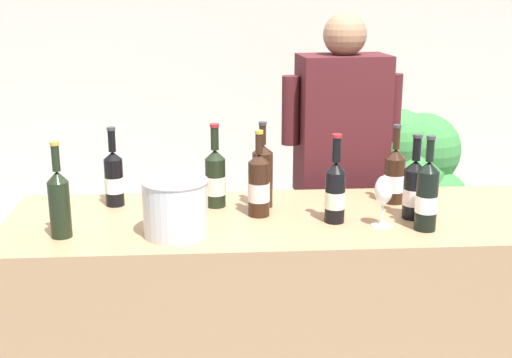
{
  "coord_description": "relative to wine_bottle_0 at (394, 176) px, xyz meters",
  "views": [
    {
      "loc": [
        -0.3,
        -2.39,
        1.8
      ],
      "look_at": [
        -0.13,
        0.0,
        1.11
      ],
      "focal_mm": 47.41,
      "sensor_mm": 36.0,
      "label": 1
    }
  ],
  "objects": [
    {
      "name": "ice_bucket",
      "position": [
        -0.85,
        -0.31,
        -0.01
      ],
      "size": [
        0.23,
        0.23,
        0.2
      ],
      "color": "silver",
      "rests_on": "counter"
    },
    {
      "name": "wine_bottle_4",
      "position": [
        -0.55,
        -0.12,
        0.01
      ],
      "size": [
        0.08,
        0.08,
        0.33
      ],
      "color": "black",
      "rests_on": "counter"
    },
    {
      "name": "wine_bottle_8",
      "position": [
        -1.25,
        -0.3,
        0.02
      ],
      "size": [
        0.07,
        0.07,
        0.34
      ],
      "color": "black",
      "rests_on": "counter"
    },
    {
      "name": "potted_shrub",
      "position": [
        0.44,
        1.16,
        -0.34
      ],
      "size": [
        0.61,
        0.57,
        1.13
      ],
      "color": "brown",
      "rests_on": "ground_plane"
    },
    {
      "name": "wine_glass",
      "position": [
        -0.11,
        -0.27,
        0.02
      ],
      "size": [
        0.08,
        0.08,
        0.19
      ],
      "color": "silver",
      "rests_on": "counter"
    },
    {
      "name": "wine_bottle_6",
      "position": [
        0.02,
        -0.19,
        0.0
      ],
      "size": [
        0.08,
        0.08,
        0.32
      ],
      "color": "black",
      "rests_on": "counter"
    },
    {
      "name": "wall_back",
      "position": [
        -0.43,
        2.45,
        0.33
      ],
      "size": [
        8.0,
        0.1,
        2.8
      ],
      "primitive_type": "cube",
      "color": "beige",
      "rests_on": "ground_plane"
    },
    {
      "name": "wine_bottle_3",
      "position": [
        -0.28,
        -0.21,
        0.01
      ],
      "size": [
        0.08,
        0.08,
        0.33
      ],
      "color": "black",
      "rests_on": "counter"
    },
    {
      "name": "wine_bottle_0",
      "position": [
        0.0,
        0.0,
        0.0
      ],
      "size": [
        0.08,
        0.08,
        0.32
      ],
      "color": "black",
      "rests_on": "counter"
    },
    {
      "name": "wine_bottle_2",
      "position": [
        -0.71,
        0.0,
        0.01
      ],
      "size": [
        0.08,
        0.08,
        0.33
      ],
      "color": "black",
      "rests_on": "counter"
    },
    {
      "name": "wine_bottle_1",
      "position": [
        0.03,
        -0.32,
        0.02
      ],
      "size": [
        0.08,
        0.08,
        0.34
      ],
      "color": "black",
      "rests_on": "counter"
    },
    {
      "name": "wine_bottle_5",
      "position": [
        -1.11,
        0.04,
        0.0
      ],
      "size": [
        0.07,
        0.07,
        0.31
      ],
      "color": "black",
      "rests_on": "counter"
    },
    {
      "name": "person_server",
      "position": [
        -0.13,
        0.46,
        -0.25
      ],
      "size": [
        0.56,
        0.27,
        1.69
      ],
      "color": "black",
      "rests_on": "ground_plane"
    },
    {
      "name": "counter",
      "position": [
        -0.43,
        -0.15,
        -0.59
      ],
      "size": [
        2.14,
        0.69,
        0.96
      ],
      "primitive_type": "cube",
      "color": "#9E7A56",
      "rests_on": "ground_plane"
    },
    {
      "name": "wine_bottle_7",
      "position": [
        -0.53,
        -0.01,
        0.02
      ],
      "size": [
        0.08,
        0.08,
        0.34
      ],
      "color": "black",
      "rests_on": "counter"
    }
  ]
}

